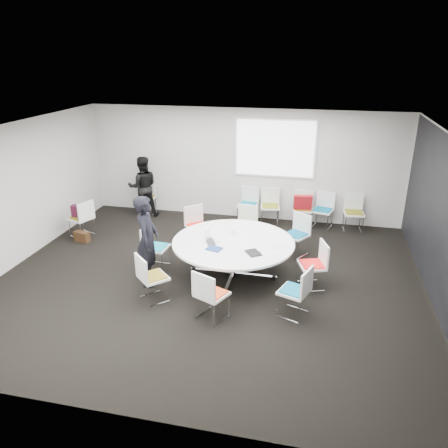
% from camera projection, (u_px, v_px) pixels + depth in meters
% --- Properties ---
extents(room_shell, '(8.08, 7.08, 2.88)m').
position_uv_depth(room_shell, '(213.00, 211.00, 7.85)').
color(room_shell, black).
rests_on(room_shell, ground).
extents(conference_table, '(2.31, 2.31, 0.73)m').
position_uv_depth(conference_table, '(233.00, 250.00, 8.32)').
color(conference_table, silver).
rests_on(conference_table, ground).
extents(projection_screen, '(1.90, 0.03, 1.35)m').
position_uv_depth(projection_screen, '(275.00, 149.00, 10.68)').
color(projection_screen, white).
rests_on(projection_screen, room_shell).
extents(chair_ring_a, '(0.57, 0.58, 0.88)m').
position_uv_depth(chair_ring_a, '(312.00, 273.00, 8.01)').
color(chair_ring_a, silver).
rests_on(chair_ring_a, ground).
extents(chair_ring_b, '(0.63, 0.63, 0.88)m').
position_uv_depth(chair_ring_b, '(296.00, 242.00, 9.31)').
color(chair_ring_b, silver).
rests_on(chair_ring_b, ground).
extents(chair_ring_c, '(0.51, 0.50, 0.88)m').
position_uv_depth(chair_ring_c, '(245.00, 233.00, 9.79)').
color(chair_ring_c, silver).
rests_on(chair_ring_c, ground).
extents(chair_ring_d, '(0.64, 0.64, 0.88)m').
position_uv_depth(chair_ring_d, '(198.00, 233.00, 9.76)').
color(chair_ring_d, silver).
rests_on(chair_ring_d, ground).
extents(chair_ring_e, '(0.48, 0.49, 0.88)m').
position_uv_depth(chair_ring_e, '(156.00, 255.00, 8.73)').
color(chair_ring_e, silver).
rests_on(chair_ring_e, ground).
extents(chair_ring_f, '(0.64, 0.64, 0.88)m').
position_uv_depth(chair_ring_f, '(153.00, 286.00, 7.59)').
color(chair_ring_f, silver).
rests_on(chair_ring_f, ground).
extents(chair_ring_g, '(0.60, 0.60, 0.88)m').
position_uv_depth(chair_ring_g, '(211.00, 303.00, 7.06)').
color(chair_ring_g, silver).
rests_on(chair_ring_g, ground).
extents(chair_ring_h, '(0.58, 0.59, 0.88)m').
position_uv_depth(chair_ring_h, '(294.00, 300.00, 7.15)').
color(chair_ring_h, silver).
rests_on(chair_ring_h, ground).
extents(chair_back_a, '(0.51, 0.50, 0.88)m').
position_uv_depth(chair_back_a, '(248.00, 211.00, 11.11)').
color(chair_back_a, silver).
rests_on(chair_back_a, ground).
extents(chair_back_b, '(0.52, 0.51, 0.88)m').
position_uv_depth(chair_back_b, '(270.00, 213.00, 11.00)').
color(chair_back_b, silver).
rests_on(chair_back_b, ground).
extents(chair_back_c, '(0.46, 0.45, 0.88)m').
position_uv_depth(chair_back_c, '(302.00, 215.00, 10.83)').
color(chair_back_c, silver).
rests_on(chair_back_c, ground).
extents(chair_back_d, '(0.57, 0.56, 0.88)m').
position_uv_depth(chair_back_d, '(322.00, 217.00, 10.74)').
color(chair_back_d, silver).
rests_on(chair_back_d, ground).
extents(chair_back_e, '(0.50, 0.49, 0.88)m').
position_uv_depth(chair_back_e, '(353.00, 220.00, 10.56)').
color(chair_back_e, silver).
rests_on(chair_back_e, ground).
extents(chair_spare_left, '(0.58, 0.59, 0.88)m').
position_uv_depth(chair_spare_left, '(82.00, 225.00, 10.23)').
color(chair_spare_left, silver).
rests_on(chair_spare_left, ground).
extents(chair_person_back, '(0.51, 0.50, 0.88)m').
position_uv_depth(chair_person_back, '(147.00, 204.00, 11.67)').
color(chair_person_back, silver).
rests_on(chair_person_back, ground).
extents(person_main, '(0.52, 0.69, 1.72)m').
position_uv_depth(person_main, '(147.00, 241.00, 7.95)').
color(person_main, black).
rests_on(person_main, ground).
extents(person_back, '(0.95, 0.87, 1.59)m').
position_uv_depth(person_back, '(143.00, 187.00, 11.33)').
color(person_back, black).
rests_on(person_back, ground).
extents(laptop, '(0.37, 0.43, 0.03)m').
position_uv_depth(laptop, '(213.00, 242.00, 8.19)').
color(laptop, '#333338').
rests_on(laptop, conference_table).
extents(laptop_lid, '(0.03, 0.30, 0.22)m').
position_uv_depth(laptop_lid, '(208.00, 232.00, 8.32)').
color(laptop_lid, silver).
rests_on(laptop_lid, conference_table).
extents(notebook_black, '(0.35, 0.37, 0.02)m').
position_uv_depth(notebook_black, '(253.00, 253.00, 7.75)').
color(notebook_black, black).
rests_on(notebook_black, conference_table).
extents(tablet_folio, '(0.31, 0.27, 0.03)m').
position_uv_depth(tablet_folio, '(214.00, 249.00, 7.91)').
color(tablet_folio, navy).
rests_on(tablet_folio, conference_table).
extents(papers_right, '(0.35, 0.29, 0.00)m').
position_uv_depth(papers_right, '(257.00, 240.00, 8.29)').
color(papers_right, white).
rests_on(papers_right, conference_table).
extents(papers_front, '(0.34, 0.28, 0.00)m').
position_uv_depth(papers_front, '(275.00, 246.00, 8.03)').
color(papers_front, silver).
rests_on(papers_front, conference_table).
extents(cup, '(0.08, 0.08, 0.09)m').
position_uv_depth(cup, '(233.00, 232.00, 8.54)').
color(cup, white).
rests_on(cup, conference_table).
extents(phone, '(0.14, 0.07, 0.01)m').
position_uv_depth(phone, '(256.00, 252.00, 7.79)').
color(phone, black).
rests_on(phone, conference_table).
extents(maroon_bag, '(0.40, 0.15, 0.28)m').
position_uv_depth(maroon_bag, '(80.00, 211.00, 10.11)').
color(maroon_bag, '#421126').
rests_on(maroon_bag, chair_spare_left).
extents(brown_bag, '(0.38, 0.23, 0.24)m').
position_uv_depth(brown_bag, '(82.00, 237.00, 9.99)').
color(brown_bag, '#331F10').
rests_on(brown_bag, ground).
extents(red_jacket, '(0.46, 0.22, 0.36)m').
position_uv_depth(red_jacket, '(303.00, 202.00, 10.47)').
color(red_jacket, '#A9141A').
rests_on(red_jacket, chair_back_c).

